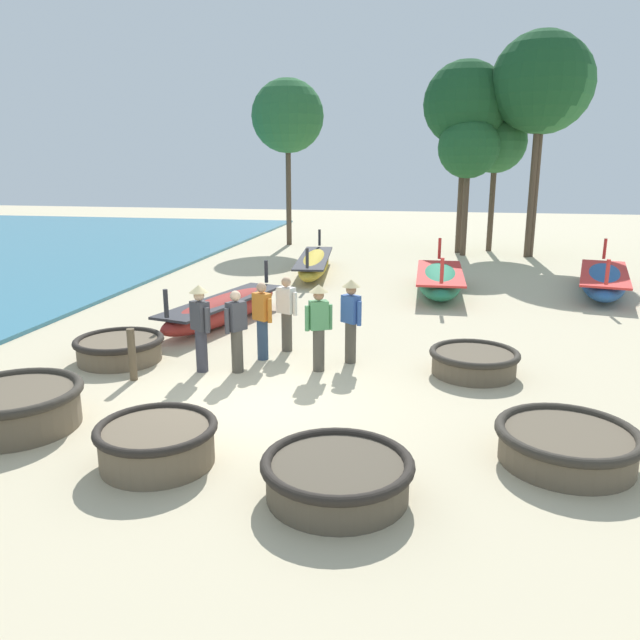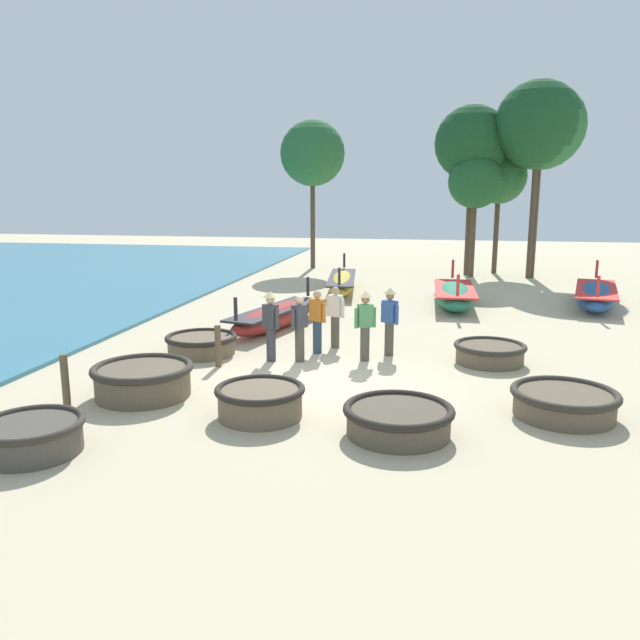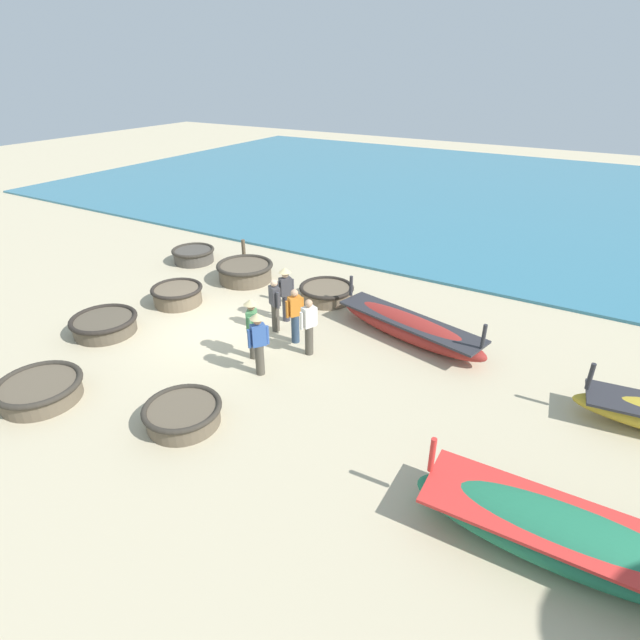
# 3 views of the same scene
# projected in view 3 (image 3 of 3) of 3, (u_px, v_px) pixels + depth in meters

# --- Properties ---
(ground_plane) EXTENTS (80.00, 80.00, 0.00)m
(ground_plane) POSITION_uv_depth(u_px,v_px,m) (220.00, 330.00, 14.31)
(ground_plane) COLOR #C6B793
(sea) EXTENTS (28.00, 52.00, 0.10)m
(sea) POSITION_uv_depth(u_px,v_px,m) (515.00, 197.00, 28.03)
(sea) COLOR teal
(sea) RESTS_ON ground
(coracle_beside_post) EXTENTS (1.88, 1.88, 0.50)m
(coracle_beside_post) POSITION_uv_depth(u_px,v_px,m) (40.00, 389.00, 11.25)
(coracle_beside_post) COLOR brown
(coracle_beside_post) RESTS_ON ground
(coracle_weathered) EXTENTS (1.83, 1.83, 0.50)m
(coracle_weathered) POSITION_uv_depth(u_px,v_px,m) (104.00, 324.00, 14.05)
(coracle_weathered) COLOR brown
(coracle_weathered) RESTS_ON ground
(coracle_nearest) EXTENTS (1.76, 1.76, 0.49)m
(coracle_nearest) POSITION_uv_depth(u_px,v_px,m) (327.00, 292.00, 15.98)
(coracle_nearest) COLOR brown
(coracle_nearest) RESTS_ON ground
(coracle_tilted) EXTENTS (1.67, 1.67, 0.47)m
(coracle_tilted) POSITION_uv_depth(u_px,v_px,m) (183.00, 413.00, 10.51)
(coracle_tilted) COLOR brown
(coracle_tilted) RESTS_ON ground
(coracle_front_left) EXTENTS (1.96, 1.96, 0.64)m
(coracle_front_left) POSITION_uv_depth(u_px,v_px,m) (245.00, 271.00, 17.37)
(coracle_front_left) COLOR brown
(coracle_front_left) RESTS_ON ground
(coracle_front_right) EXTENTS (1.60, 1.60, 0.57)m
(coracle_front_right) POSITION_uv_depth(u_px,v_px,m) (177.00, 294.00, 15.74)
(coracle_front_right) COLOR brown
(coracle_front_right) RESTS_ON ground
(coracle_far_left) EXTENTS (1.60, 1.60, 0.52)m
(coracle_far_left) POSITION_uv_depth(u_px,v_px,m) (193.00, 255.00, 19.01)
(coracle_far_left) COLOR #4C473F
(coracle_far_left) RESTS_ON ground
(long_boat_ochre_hull) EXTENTS (2.08, 4.77, 1.25)m
(long_boat_ochre_hull) POSITION_uv_depth(u_px,v_px,m) (409.00, 327.00, 13.68)
(long_boat_ochre_hull) COLOR maroon
(long_boat_ochre_hull) RESTS_ON ground
(long_boat_blue_hull) EXTENTS (1.41, 4.72, 1.39)m
(long_boat_blue_hull) POSITION_uv_depth(u_px,v_px,m) (564.00, 536.00, 7.63)
(long_boat_blue_hull) COLOR #237551
(long_boat_blue_hull) RESTS_ON ground
(fisherman_by_coracle) EXTENTS (0.47, 0.36, 1.57)m
(fisherman_by_coracle) POSITION_uv_depth(u_px,v_px,m) (295.00, 315.00, 13.32)
(fisherman_by_coracle) COLOR #2D425B
(fisherman_by_coracle) RESTS_ON ground
(fisherman_standing_right) EXTENTS (0.45, 0.38, 1.67)m
(fisherman_standing_right) POSITION_uv_depth(u_px,v_px,m) (259.00, 340.00, 11.87)
(fisherman_standing_right) COLOR #4C473D
(fisherman_standing_right) RESTS_ON ground
(fisherman_standing_left) EXTENTS (0.46, 0.37, 1.67)m
(fisherman_standing_left) POSITION_uv_depth(u_px,v_px,m) (286.00, 291.00, 14.39)
(fisherman_standing_left) COLOR #383842
(fisherman_standing_left) RESTS_ON ground
(fisherman_crouching) EXTENTS (0.49, 0.36, 1.67)m
(fisherman_crouching) POSITION_uv_depth(u_px,v_px,m) (252.00, 325.00, 12.54)
(fisherman_crouching) COLOR #4C473D
(fisherman_crouching) RESTS_ON ground
(fisherman_hauling) EXTENTS (0.49, 0.34, 1.57)m
(fisherman_hauling) POSITION_uv_depth(u_px,v_px,m) (309.00, 326.00, 12.76)
(fisherman_hauling) COLOR #4C473D
(fisherman_hauling) RESTS_ON ground
(fisherman_with_hat) EXTENTS (0.36, 0.47, 1.57)m
(fisherman_with_hat) POSITION_uv_depth(u_px,v_px,m) (275.00, 304.00, 13.89)
(fisherman_with_hat) COLOR #4C473D
(fisherman_with_hat) RESTS_ON ground
(mooring_post_inland) EXTENTS (0.14, 0.14, 0.97)m
(mooring_post_inland) POSITION_uv_depth(u_px,v_px,m) (287.00, 288.00, 15.73)
(mooring_post_inland) COLOR brown
(mooring_post_inland) RESTS_ON ground
(mooring_post_mid_beach) EXTENTS (0.14, 0.14, 1.02)m
(mooring_post_mid_beach) POSITION_uv_depth(u_px,v_px,m) (244.00, 253.00, 18.52)
(mooring_post_mid_beach) COLOR brown
(mooring_post_mid_beach) RESTS_ON ground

